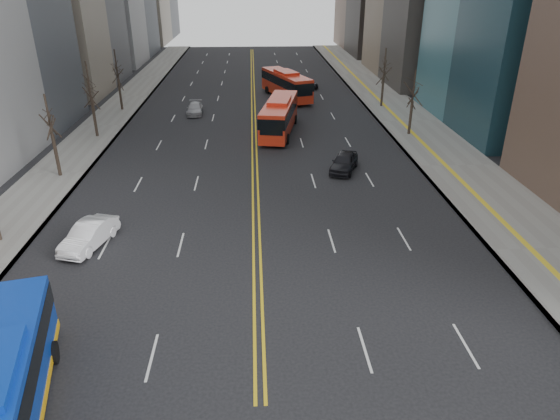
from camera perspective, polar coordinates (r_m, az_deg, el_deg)
The scene contains 10 objects.
sidewalk_right at distance 58.91m, azimuth 14.52°, elevation 9.80°, with size 7.00×130.00×0.15m, color gray.
sidewalk_left at distance 58.61m, azimuth -19.58°, elevation 9.07°, with size 5.00×130.00×0.15m, color gray.
centerline at distance 65.95m, azimuth -3.08°, elevation 12.12°, with size 0.55×100.00×0.01m.
street_trees at distance 45.50m, azimuth -12.34°, elevation 11.80°, with size 35.20×47.20×7.60m.
red_bus_near at distance 52.46m, azimuth -0.08°, elevation 10.90°, with size 4.69×11.60×3.58m.
red_bus_far at distance 68.15m, azimuth 0.72°, elevation 14.30°, with size 6.31×11.57×3.60m.
car_white at distance 32.52m, azimuth -20.99°, elevation -2.69°, with size 1.60×4.59×1.51m, color white.
car_dark_mid at distance 42.55m, azimuth 7.33°, elevation 5.46°, with size 1.83×4.54×1.55m, color black.
car_silver at distance 61.17m, azimuth -9.71°, elevation 11.35°, with size 1.80×4.44×1.29m, color #9C9CA1.
car_dark_far at distance 75.24m, azimuth 3.32°, elevation 14.23°, with size 1.95×4.24×1.18m, color black.
Camera 1 is at (-0.02, -9.18, 15.16)m, focal length 32.00 mm.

